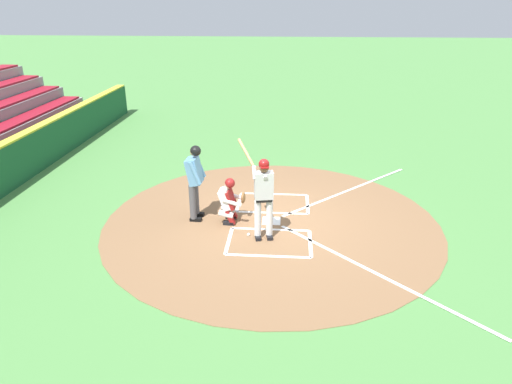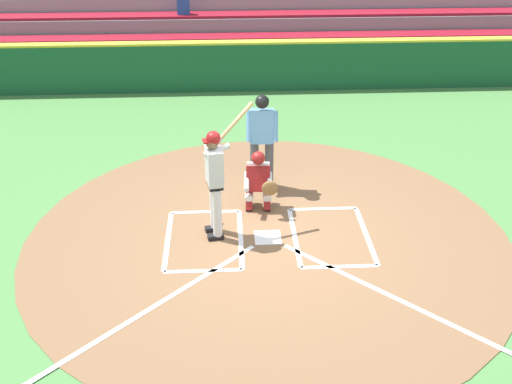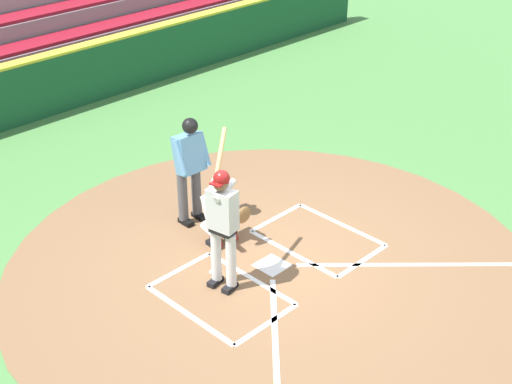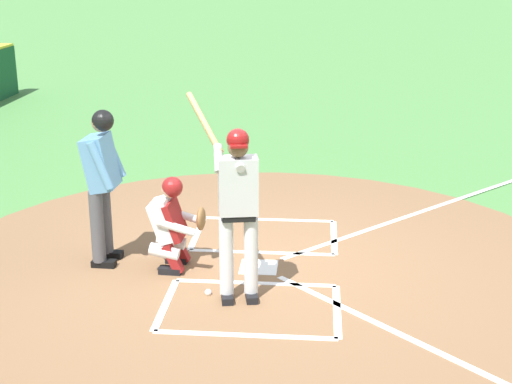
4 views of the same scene
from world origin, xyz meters
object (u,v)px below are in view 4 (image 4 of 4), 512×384
at_px(catcher, 172,221).
at_px(plate_umpire, 102,177).
at_px(batter, 237,202).
at_px(baseball, 208,292).

distance_m(catcher, plate_umpire, 0.97).
distance_m(batter, baseball, 1.11).
xyz_separation_m(catcher, baseball, (0.69, 0.51, -0.55)).
bearing_deg(batter, baseball, -100.35).
bearing_deg(plate_umpire, baseball, 59.46).
distance_m(batter, plate_umpire, 1.87).
height_order(catcher, plate_umpire, plate_umpire).
height_order(batter, baseball, batter).
relative_size(batter, plate_umpire, 1.14).
bearing_deg(catcher, plate_umpire, -97.01).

